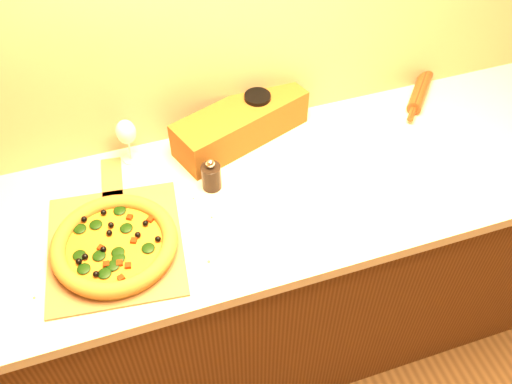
# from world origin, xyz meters

# --- Properties ---
(cabinet) EXTENTS (2.80, 0.65, 0.86)m
(cabinet) POSITION_xyz_m (0.00, 1.43, 0.43)
(cabinet) COLOR #4C2810
(cabinet) RESTS_ON ground
(countertop) EXTENTS (2.84, 0.68, 0.04)m
(countertop) POSITION_xyz_m (0.00, 1.43, 0.88)
(countertop) COLOR beige
(countertop) RESTS_ON cabinet
(pizza_peel) EXTENTS (0.42, 0.58, 0.01)m
(pizza_peel) POSITION_xyz_m (-0.47, 1.37, 0.90)
(pizza_peel) COLOR brown
(pizza_peel) RESTS_ON countertop
(pizza) EXTENTS (0.35, 0.35, 0.05)m
(pizza) POSITION_xyz_m (-0.48, 1.34, 0.93)
(pizza) COLOR #AD7D2B
(pizza) RESTS_ON pizza_peel
(bottle_cap) EXTENTS (0.04, 0.04, 0.01)m
(bottle_cap) POSITION_xyz_m (-0.41, 1.37, 0.90)
(bottle_cap) COLOR black
(bottle_cap) RESTS_ON countertop
(pepper_grinder) EXTENTS (0.06, 0.06, 0.11)m
(pepper_grinder) POSITION_xyz_m (-0.16, 1.49, 0.95)
(pepper_grinder) COLOR black
(pepper_grinder) RESTS_ON countertop
(rolling_pin) EXTENTS (0.26, 0.29, 0.05)m
(rolling_pin) POSITION_xyz_m (0.69, 1.69, 0.93)
(rolling_pin) COLOR #52200E
(rolling_pin) RESTS_ON countertop
(bread_bag) EXTENTS (0.48, 0.30, 0.13)m
(bread_bag) POSITION_xyz_m (-0.00, 1.68, 0.96)
(bread_bag) COLOR #643313
(bread_bag) RESTS_ON countertop
(wine_glass) EXTENTS (0.06, 0.06, 0.16)m
(wine_glass) POSITION_xyz_m (-0.37, 1.69, 1.01)
(wine_glass) COLOR silver
(wine_glass) RESTS_ON countertop
(dark_jar) EXTENTS (0.09, 0.09, 0.14)m
(dark_jar) POSITION_xyz_m (0.07, 1.71, 0.97)
(dark_jar) COLOR black
(dark_jar) RESTS_ON countertop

